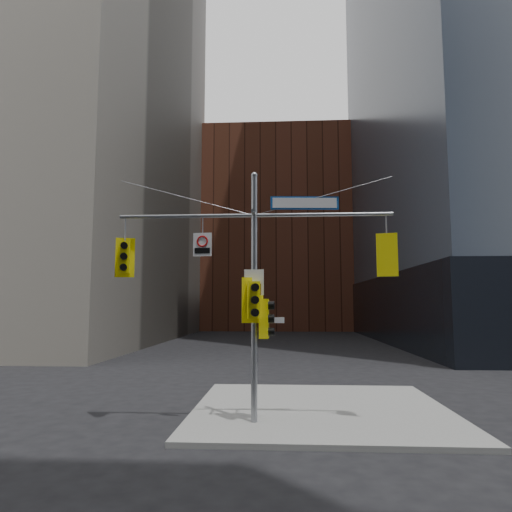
# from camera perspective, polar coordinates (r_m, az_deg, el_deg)

# --- Properties ---
(ground) EXTENTS (160.00, 160.00, 0.00)m
(ground) POSITION_cam_1_polar(r_m,az_deg,el_deg) (11.63, -0.90, -23.10)
(ground) COLOR black
(ground) RESTS_ON ground
(sidewalk_corner) EXTENTS (8.00, 8.00, 0.15)m
(sidewalk_corner) POSITION_cam_1_polar(r_m,az_deg,el_deg) (15.50, 8.06, -18.44)
(sidewalk_corner) COLOR gray
(sidewalk_corner) RESTS_ON ground
(brick_midrise) EXTENTS (26.00, 20.00, 28.00)m
(brick_midrise) POSITION_cam_1_polar(r_m,az_deg,el_deg) (69.91, 2.64, 2.60)
(brick_midrise) COLOR brown
(brick_midrise) RESTS_ON ground
(signal_assembly) EXTENTS (8.00, 0.80, 7.30)m
(signal_assembly) POSITION_cam_1_polar(r_m,az_deg,el_deg) (13.16, -0.23, -1.68)
(signal_assembly) COLOR gray
(signal_assembly) RESTS_ON ground
(traffic_light_west_arm) EXTENTS (0.55, 0.51, 1.18)m
(traffic_light_west_arm) POSITION_cam_1_polar(r_m,az_deg,el_deg) (13.98, -16.12, -0.12)
(traffic_light_west_arm) COLOR #FFED0D
(traffic_light_west_arm) RESTS_ON ground
(traffic_light_east_arm) EXTENTS (0.58, 0.53, 1.23)m
(traffic_light_east_arm) POSITION_cam_1_polar(r_m,az_deg,el_deg) (13.50, 16.08, 0.08)
(traffic_light_east_arm) COLOR #FFED0D
(traffic_light_east_arm) RESTS_ON ground
(traffic_light_pole_side) EXTENTS (0.45, 0.38, 1.12)m
(traffic_light_pole_side) POSITION_cam_1_polar(r_m,az_deg,el_deg) (13.11, 1.21, -7.82)
(traffic_light_pole_side) COLOR #FFED0D
(traffic_light_pole_side) RESTS_ON ground
(traffic_light_pole_front) EXTENTS (0.61, 0.56, 1.29)m
(traffic_light_pole_front) POSITION_cam_1_polar(r_m,az_deg,el_deg) (12.85, -0.31, -5.52)
(traffic_light_pole_front) COLOR #FFED0D
(traffic_light_pole_front) RESTS_ON ground
(street_sign_blade) EXTENTS (1.99, 0.18, 0.39)m
(street_sign_blade) POSITION_cam_1_polar(r_m,az_deg,el_deg) (13.44, 6.10, 6.61)
(street_sign_blade) COLOR #104696
(street_sign_blade) RESTS_ON ground
(regulatory_sign_arm) EXTENTS (0.55, 0.10, 0.69)m
(regulatory_sign_arm) POSITION_cam_1_polar(r_m,az_deg,el_deg) (13.39, -6.72, 1.53)
(regulatory_sign_arm) COLOR silver
(regulatory_sign_arm) RESTS_ON ground
(regulatory_sign_pole) EXTENTS (0.56, 0.09, 0.74)m
(regulatory_sign_pole) POSITION_cam_1_polar(r_m,az_deg,el_deg) (13.02, -0.26, -3.40)
(regulatory_sign_pole) COLOR silver
(regulatory_sign_pole) RESTS_ON ground
(street_blade_ew) EXTENTS (0.82, 0.06, 0.16)m
(street_blade_ew) POSITION_cam_1_polar(r_m,az_deg,el_deg) (13.11, 1.75, -8.02)
(street_blade_ew) COLOR silver
(street_blade_ew) RESTS_ON ground
(street_blade_ns) EXTENTS (0.04, 0.70, 0.14)m
(street_blade_ns) POSITION_cam_1_polar(r_m,az_deg,el_deg) (13.59, -0.11, -8.75)
(street_blade_ns) COLOR #145926
(street_blade_ns) RESTS_ON ground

